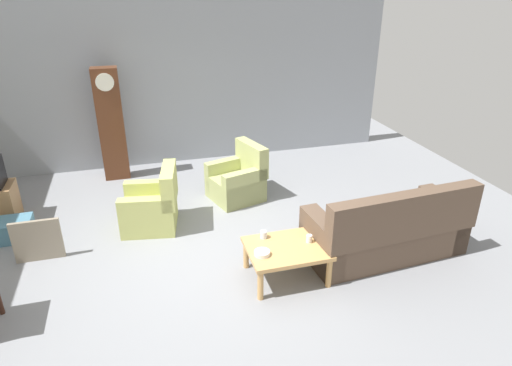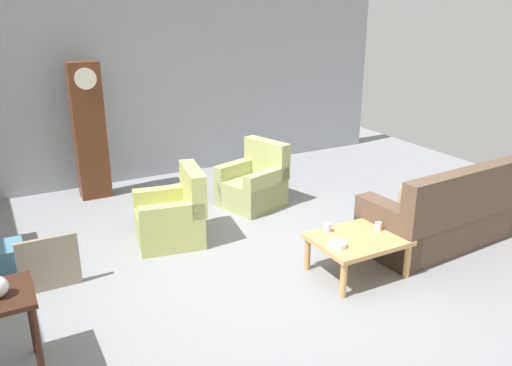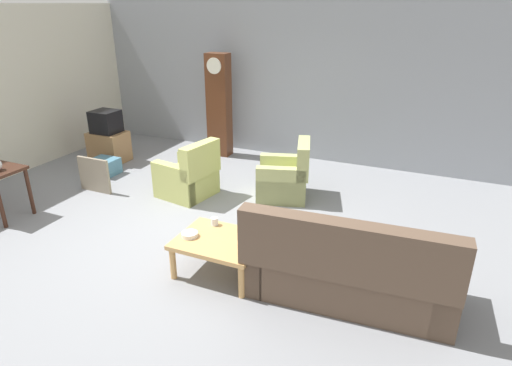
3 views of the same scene
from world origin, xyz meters
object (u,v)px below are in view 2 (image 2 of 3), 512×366
(armchair_olive_near, at_px, (173,218))
(framed_picture_leaning, at_px, (49,264))
(coffee_table_wood, at_px, (358,242))
(couch_floral, at_px, (446,216))
(armchair_olive_far, at_px, (254,185))
(cup_white_porcelain, at_px, (378,226))
(grandfather_clock, at_px, (89,131))
(storage_box_blue, at_px, (2,258))
(cup_blue_rimmed, at_px, (327,228))
(bowl_white_stacked, at_px, (338,245))

(armchair_olive_near, xyz_separation_m, framed_picture_leaning, (-1.49, -0.49, -0.02))
(coffee_table_wood, bearing_deg, couch_floral, 3.77)
(armchair_olive_far, bearing_deg, cup_white_porcelain, -81.32)
(armchair_olive_near, distance_m, grandfather_clock, 2.21)
(storage_box_blue, bearing_deg, cup_white_porcelain, -26.88)
(armchair_olive_near, height_order, coffee_table_wood, armchair_olive_near)
(armchair_olive_far, xyz_separation_m, cup_blue_rimmed, (-0.16, -2.02, 0.17))
(grandfather_clock, bearing_deg, storage_box_blue, -127.23)
(grandfather_clock, xyz_separation_m, bowl_white_stacked, (1.66, -3.83, -0.55))
(armchair_olive_near, distance_m, cup_blue_rimmed, 1.93)
(armchair_olive_near, height_order, storage_box_blue, armchair_olive_near)
(bowl_white_stacked, bearing_deg, coffee_table_wood, 14.33)
(grandfather_clock, bearing_deg, couch_floral, -46.78)
(storage_box_blue, height_order, cup_white_porcelain, cup_white_porcelain)
(armchair_olive_near, xyz_separation_m, storage_box_blue, (-1.91, 0.19, -0.16))
(cup_white_porcelain, bearing_deg, framed_picture_leaning, 159.88)
(couch_floral, xyz_separation_m, framed_picture_leaning, (-4.41, 1.13, -0.07))
(armchair_olive_far, relative_size, storage_box_blue, 2.10)
(cup_white_porcelain, bearing_deg, cup_blue_rimmed, 154.24)
(grandfather_clock, bearing_deg, framed_picture_leaning, -111.29)
(coffee_table_wood, relative_size, framed_picture_leaning, 1.60)
(armchair_olive_far, relative_size, coffee_table_wood, 1.02)
(armchair_olive_far, distance_m, storage_box_blue, 3.37)
(coffee_table_wood, distance_m, framed_picture_leaning, 3.22)
(framed_picture_leaning, xyz_separation_m, bowl_white_stacked, (2.64, -1.31, 0.17))
(armchair_olive_far, height_order, coffee_table_wood, armchair_olive_far)
(couch_floral, relative_size, cup_white_porcelain, 22.11)
(armchair_olive_near, distance_m, framed_picture_leaning, 1.57)
(armchair_olive_far, distance_m, framed_picture_leaning, 3.11)
(framed_picture_leaning, distance_m, cup_white_porcelain, 3.49)
(armchair_olive_near, xyz_separation_m, grandfather_clock, (-0.51, 2.03, 0.71))
(grandfather_clock, height_order, framed_picture_leaning, grandfather_clock)
(framed_picture_leaning, bearing_deg, cup_white_porcelain, -20.12)
(cup_blue_rimmed, distance_m, bowl_white_stacked, 0.38)
(cup_white_porcelain, bearing_deg, armchair_olive_far, 98.68)
(grandfather_clock, xyz_separation_m, framed_picture_leaning, (-0.98, -2.52, -0.72))
(couch_floral, bearing_deg, framed_picture_leaning, 165.61)
(couch_floral, bearing_deg, armchair_olive_far, 124.01)
(bowl_white_stacked, bearing_deg, couch_floral, 5.82)
(framed_picture_leaning, height_order, storage_box_blue, framed_picture_leaning)
(coffee_table_wood, xyz_separation_m, grandfather_clock, (-2.00, 3.74, 0.64))
(coffee_table_wood, xyz_separation_m, cup_white_porcelain, (0.30, 0.03, 0.11))
(couch_floral, distance_m, grandfather_clock, 5.05)
(couch_floral, xyz_separation_m, grandfather_clock, (-3.43, 3.65, 0.66))
(armchair_olive_near, xyz_separation_m, coffee_table_wood, (1.48, -1.71, 0.06))
(couch_floral, height_order, framed_picture_leaning, couch_floral)
(coffee_table_wood, bearing_deg, storage_box_blue, 150.81)
(armchair_olive_near, relative_size, bowl_white_stacked, 4.94)
(coffee_table_wood, bearing_deg, grandfather_clock, 118.08)
(coffee_table_wood, relative_size, grandfather_clock, 0.48)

